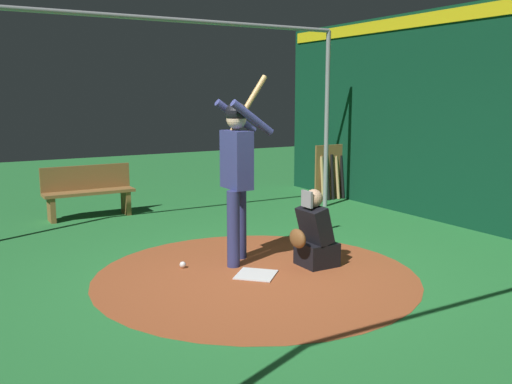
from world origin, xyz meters
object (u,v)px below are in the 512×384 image
at_px(batter, 237,165).
at_px(bat_rack, 336,173).
at_px(home_plate, 256,275).
at_px(bench, 88,191).
at_px(catcher, 314,237).
at_px(baseball_0, 183,265).

bearing_deg(batter, bat_rack, -142.85).
distance_m(home_plate, bench, 4.13).
distance_m(catcher, bat_rack, 4.48).
relative_size(home_plate, baseball_0, 5.68).
relative_size(batter, bat_rack, 2.12).
distance_m(batter, catcher, 1.23).
bearing_deg(home_plate, bat_rack, -138.23).
xyz_separation_m(catcher, bat_rack, (-2.96, -3.36, 0.13)).
distance_m(home_plate, catcher, 0.85).
height_order(home_plate, batter, batter).
bearing_deg(batter, home_plate, 82.77).
height_order(bench, baseball_0, bench).
bearing_deg(batter, bench, -75.13).
xyz_separation_m(bat_rack, bench, (4.57, -0.69, -0.06)).
bearing_deg(bat_rack, bench, -8.56).
bearing_deg(catcher, baseball_0, -26.94).
bearing_deg(bench, bat_rack, 171.44).
bearing_deg(bat_rack, catcher, 48.67).
relative_size(catcher, bench, 0.64).
xyz_separation_m(home_plate, bat_rack, (-3.73, -3.33, 0.48)).
bearing_deg(baseball_0, bat_rack, -148.40).
bearing_deg(baseball_0, batter, 171.01).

